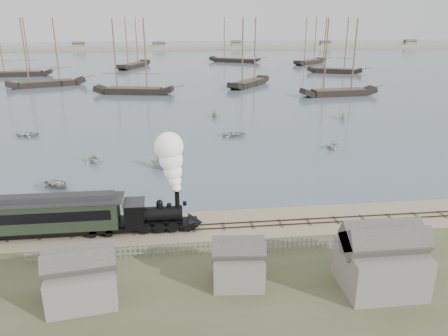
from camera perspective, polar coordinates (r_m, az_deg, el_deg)
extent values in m
plane|color=tan|center=(46.85, -2.77, -6.67)|extent=(600.00, 600.00, 0.00)
cube|color=#4B5D6C|center=(213.04, -6.18, 13.70)|extent=(600.00, 336.00, 0.06)
cube|color=#34231C|center=(44.58, -2.54, -7.95)|extent=(120.00, 0.08, 0.12)
cube|color=#34231C|center=(45.46, -2.64, -7.38)|extent=(120.00, 0.08, 0.12)
cube|color=#3F3128|center=(45.05, -2.59, -7.74)|extent=(120.00, 1.80, 0.06)
cube|color=tan|center=(292.76, -6.45, 15.20)|extent=(500.00, 20.00, 1.80)
cube|color=black|center=(44.68, -8.02, -7.16)|extent=(7.04, 2.07, 0.26)
cylinder|color=black|center=(44.25, -8.62, -5.98)|extent=(4.35, 1.55, 1.55)
cube|color=black|center=(44.31, -11.59, -5.83)|extent=(1.86, 2.28, 2.38)
cube|color=#29292B|center=(43.81, -11.70, -4.36)|extent=(2.07, 2.49, 0.12)
cylinder|color=black|center=(43.63, -6.12, -4.23)|extent=(0.46, 0.46, 1.66)
sphere|color=black|center=(43.74, -8.43, -4.54)|extent=(0.66, 0.66, 0.66)
cone|color=black|center=(44.74, -3.74, -7.11)|extent=(1.45, 2.07, 2.07)
cube|color=black|center=(43.78, -5.16, -4.62)|extent=(0.36, 0.36, 0.36)
cube|color=black|center=(46.46, -22.33, -7.40)|extent=(15.42, 2.53, 0.39)
cube|color=black|center=(45.82, -22.57, -5.67)|extent=(14.32, 2.75, 2.75)
cube|color=black|center=(44.50, -23.07, -6.10)|extent=(13.22, 0.06, 0.99)
cube|color=black|center=(46.95, -22.19, -4.65)|extent=(13.22, 0.06, 0.99)
cube|color=#29292B|center=(45.27, -22.81, -4.02)|extent=(15.42, 2.97, 0.20)
cube|color=#29292B|center=(45.15, -22.86, -3.64)|extent=(13.77, 1.32, 0.50)
imported|color=beige|center=(49.10, -23.33, -6.52)|extent=(4.36, 4.97, 0.86)
imported|color=beige|center=(59.02, -21.03, -1.91)|extent=(4.25, 4.47, 0.75)
imported|color=beige|center=(68.66, -6.65, 2.50)|extent=(3.43, 3.58, 1.46)
imported|color=beige|center=(62.49, -8.62, 0.70)|extent=(3.88, 3.37, 1.46)
imported|color=beige|center=(78.04, 1.33, 4.46)|extent=(3.46, 4.54, 0.88)
imported|color=beige|center=(72.77, 14.01, 2.99)|extent=(3.10, 3.31, 1.40)
imported|color=beige|center=(94.91, 15.26, 6.57)|extent=(3.30, 1.92, 1.20)
imported|color=beige|center=(85.69, -24.44, 4.07)|extent=(3.68, 4.65, 0.87)
imported|color=beige|center=(93.41, -1.24, 7.15)|extent=(3.25, 2.93, 1.52)
imported|color=beige|center=(66.65, -16.74, 1.28)|extent=(3.71, 3.62, 1.49)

